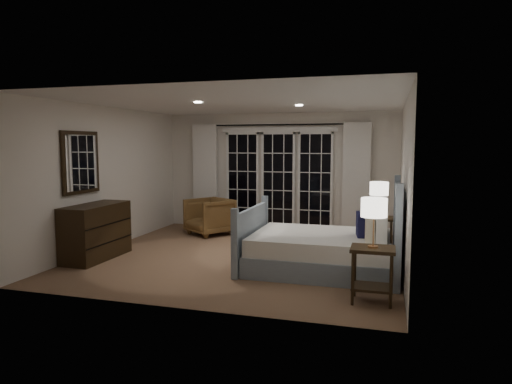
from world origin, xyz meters
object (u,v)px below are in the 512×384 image
(nightstand_left, at_px, (372,266))
(armchair, at_px, (209,216))
(lamp_right, at_px, (379,189))
(nightstand_right, at_px, (378,230))
(dresser, at_px, (96,232))
(bed, at_px, (325,249))
(lamp_left, at_px, (374,208))

(nightstand_left, xyz_separation_m, armchair, (-3.34, 3.23, -0.06))
(lamp_right, bearing_deg, nightstand_left, -90.19)
(armchair, bearing_deg, nightstand_right, 20.02)
(lamp_right, relative_size, dresser, 0.47)
(armchair, bearing_deg, dresser, -78.74)
(armchair, distance_m, dresser, 2.56)
(bed, distance_m, armchair, 3.32)
(bed, xyz_separation_m, lamp_right, (0.71, 1.15, 0.79))
(nightstand_left, relative_size, lamp_right, 1.12)
(nightstand_left, bearing_deg, nightstand_right, 89.81)
(bed, relative_size, nightstand_left, 3.34)
(bed, distance_m, nightstand_right, 1.36)
(nightstand_left, height_order, armchair, armchair)
(lamp_right, height_order, dresser, lamp_right)
(dresser, bearing_deg, lamp_right, 18.76)
(nightstand_left, relative_size, dresser, 0.52)
(dresser, bearing_deg, nightstand_left, -11.43)
(nightstand_right, relative_size, lamp_left, 1.12)
(nightstand_left, height_order, lamp_right, lamp_right)
(nightstand_left, distance_m, lamp_left, 0.68)
(nightstand_right, height_order, lamp_left, lamp_left)
(nightstand_right, bearing_deg, nightstand_left, -90.19)
(bed, bearing_deg, dresser, -174.82)
(lamp_left, xyz_separation_m, lamp_right, (0.01, 2.36, -0.00))
(lamp_left, distance_m, armchair, 4.71)
(lamp_left, relative_size, armchair, 0.71)
(nightstand_right, bearing_deg, armchair, 165.47)
(bed, relative_size, lamp_right, 3.75)
(nightstand_left, distance_m, nightstand_right, 2.36)
(lamp_left, bearing_deg, dresser, 168.57)
(nightstand_left, distance_m, armchair, 4.65)
(nightstand_left, xyz_separation_m, dresser, (-4.35, 0.88, 0.01))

